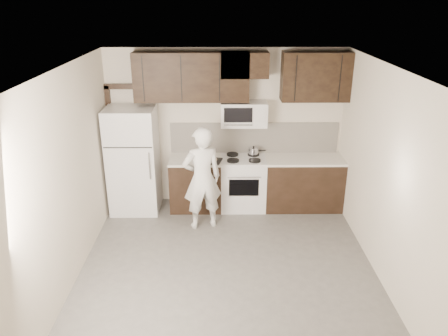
{
  "coord_description": "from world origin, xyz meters",
  "views": [
    {
      "loc": [
        -0.1,
        -4.97,
        3.51
      ],
      "look_at": [
        -0.04,
        0.9,
        1.15
      ],
      "focal_mm": 35.0,
      "sensor_mm": 36.0,
      "label": 1
    }
  ],
  "objects_px": {
    "refrigerator": "(134,160)",
    "stove": "(243,182)",
    "microwave": "(244,114)",
    "person": "(202,179)"
  },
  "relations": [
    {
      "from": "person",
      "to": "stove",
      "type": "bearing_deg",
      "value": -150.44
    },
    {
      "from": "stove",
      "to": "person",
      "type": "relative_size",
      "value": 0.56
    },
    {
      "from": "microwave",
      "to": "refrigerator",
      "type": "bearing_deg",
      "value": -174.85
    },
    {
      "from": "microwave",
      "to": "person",
      "type": "distance_m",
      "value": 1.33
    },
    {
      "from": "microwave",
      "to": "person",
      "type": "bearing_deg",
      "value": -130.02
    },
    {
      "from": "refrigerator",
      "to": "person",
      "type": "height_order",
      "value": "refrigerator"
    },
    {
      "from": "refrigerator",
      "to": "stove",
      "type": "bearing_deg",
      "value": 1.51
    },
    {
      "from": "stove",
      "to": "refrigerator",
      "type": "bearing_deg",
      "value": -178.49
    },
    {
      "from": "microwave",
      "to": "person",
      "type": "xyz_separation_m",
      "value": [
        -0.67,
        -0.8,
        -0.82
      ]
    },
    {
      "from": "microwave",
      "to": "refrigerator",
      "type": "height_order",
      "value": "microwave"
    }
  ]
}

